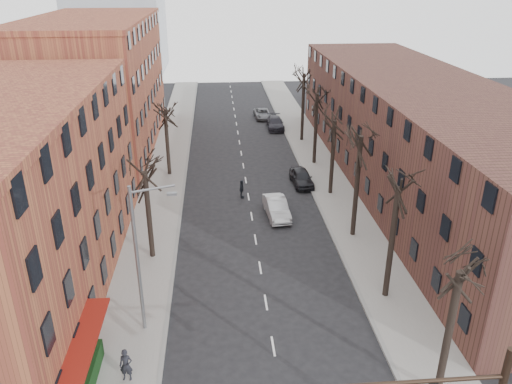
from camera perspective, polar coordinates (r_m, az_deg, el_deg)
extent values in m
cube|color=gray|center=(52.29, -10.19, 2.40)|extent=(4.00, 90.00, 0.15)
cube|color=gray|center=(53.11, 7.26, 2.94)|extent=(4.00, 90.00, 0.15)
cube|color=brown|center=(60.20, -17.71, 11.39)|extent=(12.00, 28.00, 14.00)
cube|color=#4A2B22|center=(49.35, 17.92, 6.37)|extent=(12.00, 50.00, 10.00)
cube|color=maroon|center=(27.95, -18.34, -20.13)|extent=(1.20, 7.00, 0.15)
cylinder|color=black|center=(18.84, 15.34, -20.34)|extent=(8.00, 0.16, 0.16)
cylinder|color=slate|center=(27.91, -13.37, -7.87)|extent=(0.20, 0.20, 9.00)
cylinder|color=slate|center=(25.79, -11.85, 0.33)|extent=(2.39, 0.12, 0.46)
cube|color=slate|center=(25.80, -9.60, -0.21)|extent=(0.50, 0.22, 0.14)
imported|color=#A9ACB0|center=(41.81, 2.37, -1.81)|extent=(2.04, 4.83, 1.55)
imported|color=black|center=(48.19, 5.23, 1.68)|extent=(2.08, 4.56, 1.52)
imported|color=black|center=(65.90, 2.22, 7.88)|extent=(2.20, 5.14, 1.48)
imported|color=slate|center=(70.76, 0.75, 8.93)|extent=(2.36, 4.71, 1.28)
imported|color=black|center=(26.90, -14.63, -18.60)|extent=(0.69, 0.48, 1.80)
imported|color=black|center=(45.14, -1.65, 0.33)|extent=(0.61, 1.06, 1.71)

